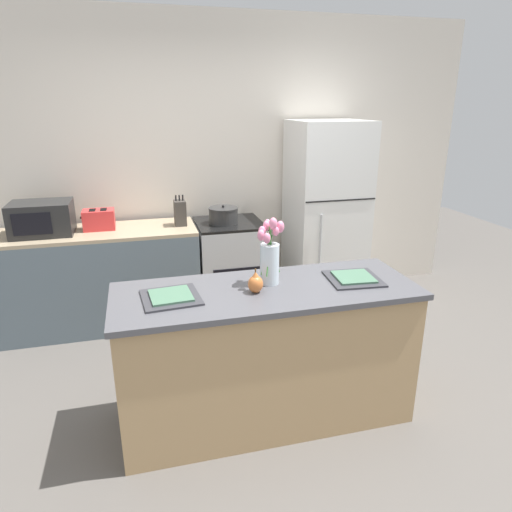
# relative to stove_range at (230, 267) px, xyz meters

# --- Properties ---
(ground_plane) EXTENTS (10.00, 10.00, 0.00)m
(ground_plane) POSITION_rel_stove_range_xyz_m (-0.10, -1.60, -0.44)
(ground_plane) COLOR #59544F
(back_wall) EXTENTS (5.20, 0.08, 2.70)m
(back_wall) POSITION_rel_stove_range_xyz_m (-0.10, 0.40, 0.91)
(back_wall) COLOR silver
(back_wall) RESTS_ON ground_plane
(kitchen_island) EXTENTS (1.80, 0.66, 0.88)m
(kitchen_island) POSITION_rel_stove_range_xyz_m (-0.10, -1.60, 0.00)
(kitchen_island) COLOR tan
(kitchen_island) RESTS_ON ground_plane
(back_counter) EXTENTS (1.68, 0.60, 0.88)m
(back_counter) POSITION_rel_stove_range_xyz_m (-1.16, 0.00, 0.00)
(back_counter) COLOR slate
(back_counter) RESTS_ON ground_plane
(stove_range) EXTENTS (0.60, 0.61, 0.88)m
(stove_range) POSITION_rel_stove_range_xyz_m (0.00, 0.00, 0.00)
(stove_range) COLOR #B2B5B7
(stove_range) RESTS_ON ground_plane
(refrigerator) EXTENTS (0.68, 0.67, 1.77)m
(refrigerator) POSITION_rel_stove_range_xyz_m (0.95, 0.00, 0.44)
(refrigerator) COLOR white
(refrigerator) RESTS_ON ground_plane
(flower_vase) EXTENTS (0.17, 0.17, 0.41)m
(flower_vase) POSITION_rel_stove_range_xyz_m (-0.06, -1.53, 0.62)
(flower_vase) COLOR silver
(flower_vase) RESTS_ON kitchen_island
(pear_figurine) EXTENTS (0.09, 0.09, 0.14)m
(pear_figurine) POSITION_rel_stove_range_xyz_m (-0.18, -1.64, 0.50)
(pear_figurine) COLOR #C66B33
(pear_figurine) RESTS_ON kitchen_island
(plate_setting_left) EXTENTS (0.34, 0.34, 0.02)m
(plate_setting_left) POSITION_rel_stove_range_xyz_m (-0.66, -1.59, 0.45)
(plate_setting_left) COLOR #333338
(plate_setting_left) RESTS_ON kitchen_island
(plate_setting_right) EXTENTS (0.34, 0.34, 0.02)m
(plate_setting_right) POSITION_rel_stove_range_xyz_m (0.46, -1.59, 0.45)
(plate_setting_right) COLOR #333338
(plate_setting_right) RESTS_ON kitchen_island
(toaster) EXTENTS (0.28, 0.18, 0.17)m
(toaster) POSITION_rel_stove_range_xyz_m (-1.13, 0.04, 0.53)
(toaster) COLOR red
(toaster) RESTS_ON back_counter
(cooking_pot) EXTENTS (0.27, 0.27, 0.17)m
(cooking_pot) POSITION_rel_stove_range_xyz_m (-0.06, -0.03, 0.51)
(cooking_pot) COLOR #2D2D2D
(cooking_pot) RESTS_ON stove_range
(microwave) EXTENTS (0.48, 0.37, 0.27)m
(microwave) POSITION_rel_stove_range_xyz_m (-1.57, -0.00, 0.58)
(microwave) COLOR black
(microwave) RESTS_ON back_counter
(knife_block) EXTENTS (0.10, 0.14, 0.27)m
(knife_block) POSITION_rel_stove_range_xyz_m (-0.44, 0.01, 0.55)
(knife_block) COLOR #3D3833
(knife_block) RESTS_ON back_counter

